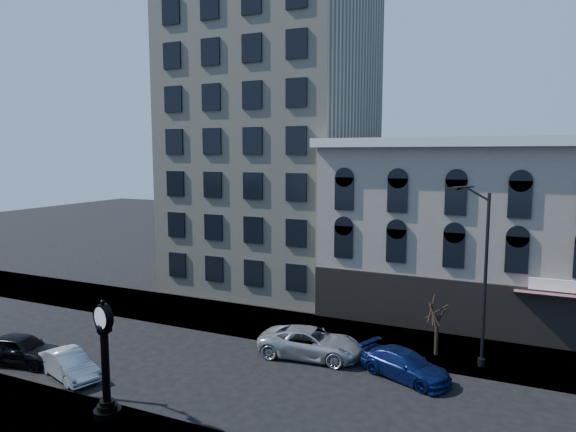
% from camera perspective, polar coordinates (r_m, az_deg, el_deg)
% --- Properties ---
extents(ground, '(160.00, 160.00, 0.00)m').
position_cam_1_polar(ground, '(28.40, -7.36, -16.96)').
color(ground, black).
rests_on(ground, ground).
extents(sidewalk_far, '(160.00, 6.00, 0.12)m').
position_cam_1_polar(sidewalk_far, '(34.93, -0.27, -12.13)').
color(sidewalk_far, gray).
rests_on(sidewalk_far, ground).
extents(cream_tower, '(15.90, 15.40, 42.50)m').
position_cam_1_polar(cream_tower, '(46.14, -1.56, 16.74)').
color(cream_tower, beige).
rests_on(cream_tower, ground).
extents(victorian_row, '(22.60, 11.19, 12.50)m').
position_cam_1_polar(victorian_row, '(38.30, 21.51, -1.77)').
color(victorian_row, gray).
rests_on(victorian_row, ground).
extents(street_clock, '(1.18, 1.18, 5.21)m').
position_cam_1_polar(street_clock, '(24.27, -19.63, -15.25)').
color(street_clock, black).
rests_on(street_clock, sidewalk_near).
extents(street_lamp_far, '(2.56, 0.42, 9.88)m').
position_cam_1_polar(street_lamp_far, '(28.66, 19.86, -1.29)').
color(street_lamp_far, black).
rests_on(street_lamp_far, sidewalk_far).
extents(bare_tree_far, '(2.22, 2.22, 3.81)m').
position_cam_1_polar(bare_tree_far, '(30.46, 16.28, -9.53)').
color(bare_tree_far, black).
rests_on(bare_tree_far, sidewalk_far).
extents(car_near_a, '(5.12, 2.81, 1.65)m').
position_cam_1_polar(car_near_a, '(32.55, -27.54, -12.97)').
color(car_near_a, black).
rests_on(car_near_a, ground).
extents(car_near_b, '(4.45, 2.69, 1.38)m').
position_cam_1_polar(car_near_b, '(29.69, -23.15, -14.94)').
color(car_near_b, '#A5A8AD').
rests_on(car_near_b, ground).
extents(car_far_a, '(6.12, 3.29, 1.63)m').
position_cam_1_polar(car_far_a, '(29.98, 2.54, -13.89)').
color(car_far_a, '#A5A8AD').
rests_on(car_far_a, ground).
extents(car_far_b, '(5.31, 3.74, 1.43)m').
position_cam_1_polar(car_far_b, '(28.05, 12.88, -15.80)').
color(car_far_b, '#0C194C').
rests_on(car_far_b, ground).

